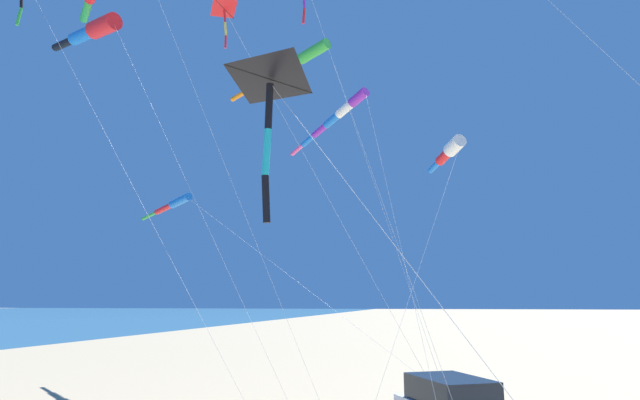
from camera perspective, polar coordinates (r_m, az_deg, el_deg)
kite_windsock_rainbow_low_near at (r=26.41m, az=1.78°, el=9.03°), size 7.81×13.62×13.80m
kite_windsock_striped_overhead at (r=28.71m, az=-15.80°, el=-0.54°), size 17.96×8.92×9.27m
kite_delta_green_low_center at (r=19.41m, az=-10.18°, el=19.54°), size 7.89×1.58×14.04m
kite_windsock_blue_topmost at (r=29.13m, az=-23.46°, el=16.47°), size 15.31×6.19×17.32m
kite_windsock_teal_far_right at (r=26.57m, az=13.83°, el=5.12°), size 3.84×13.42×11.71m
kite_windsock_purple_drifting at (r=19.74m, az=-3.23°, el=14.36°), size 8.61×6.10×12.82m
kite_delta_black_fish_shape at (r=9.67m, az=-5.35°, el=12.84°), size 6.60×3.66×8.13m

